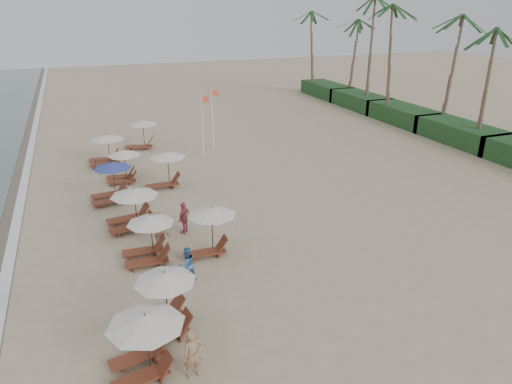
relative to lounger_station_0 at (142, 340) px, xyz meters
name	(u,v)px	position (x,y,z in m)	size (l,w,h in m)	color
ground	(299,287)	(6.57, 2.48, -1.20)	(160.00, 160.00, 0.00)	tan
foam_line	(15,230)	(-4.63, 12.48, -1.19)	(0.50, 140.00, 0.02)	white
shrub_hedge	(461,133)	(28.57, 16.98, -0.40)	(3.20, 53.00, 1.60)	#193D1C
palm_row	(471,15)	(28.48, 17.88, 8.71)	(7.00, 52.00, 12.30)	brown
lounger_station_0	(142,340)	(0.00, 0.00, 0.00)	(2.53, 2.42, 2.06)	brown
lounger_station_1	(160,304)	(0.86, 1.80, -0.11)	(2.59, 2.16, 2.30)	brown
lounger_station_2	(147,239)	(1.24, 6.89, -0.13)	(2.46, 2.11, 2.17)	brown
lounger_station_3	(131,209)	(1.02, 10.62, -0.15)	(2.79, 2.43, 2.08)	brown
lounger_station_4	(110,183)	(0.37, 14.55, -0.05)	(2.58, 2.19, 2.37)	brown
lounger_station_5	(122,165)	(1.40, 17.64, -0.08)	(2.38, 2.11, 2.13)	brown
lounger_station_6	(105,150)	(0.68, 21.67, -0.11)	(2.71, 2.34, 2.20)	brown
inland_station_0	(209,226)	(3.98, 6.47, 0.21)	(2.63, 2.24, 2.22)	brown
inland_station_1	(165,167)	(3.80, 15.71, 0.14)	(2.74, 2.24, 2.22)	brown
inland_station_2	(140,133)	(3.64, 24.83, 0.10)	(2.86, 2.24, 2.22)	brown
beachgoer_near	(193,354)	(1.39, -0.76, -0.36)	(0.61, 0.40, 1.67)	#9F7B56
beachgoer_mid_a	(187,264)	(2.51, 4.68, -0.44)	(0.73, 0.57, 1.51)	teal
beachgoer_mid_b	(159,230)	(1.95, 8.03, -0.32)	(1.13, 0.65, 1.75)	brown
beachgoer_far_a	(184,218)	(3.42, 9.04, -0.37)	(0.97, 0.40, 1.65)	#BD4B5E
flag_pole_near	(203,122)	(7.80, 21.29, 1.38)	(0.60, 0.08, 4.66)	silver
flag_pole_far	(213,116)	(8.93, 22.53, 1.47)	(0.60, 0.08, 4.82)	silver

